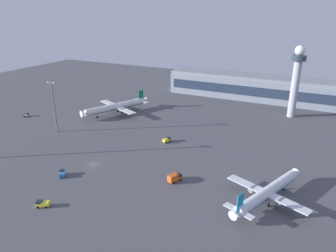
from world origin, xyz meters
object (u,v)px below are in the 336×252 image
at_px(control_tower, 296,77).
at_px(maintenance_van, 62,173).
at_px(baggage_tractor, 42,204).
at_px(apron_light_central, 54,104).
at_px(airplane_terminal_side, 267,192).
at_px(cargo_loader, 167,140).
at_px(pushback_tug, 27,115).
at_px(airplane_near_gate, 116,107).
at_px(catering_truck, 175,178).

height_order(control_tower, maintenance_van, control_tower).
xyz_separation_m(baggage_tractor, apron_light_central, (-44.55, 51.41, 13.93)).
xyz_separation_m(control_tower, apron_light_central, (-105.66, -80.07, -8.56)).
bearing_deg(airplane_terminal_side, maintenance_van, -145.44).
bearing_deg(cargo_loader, baggage_tractor, -79.42).
relative_size(baggage_tractor, pushback_tug, 1.41).
bearing_deg(airplane_near_gate, airplane_terminal_side, 175.04).
relative_size(maintenance_van, apron_light_central, 0.16).
height_order(control_tower, catering_truck, control_tower).
bearing_deg(baggage_tractor, airplane_terminal_side, -89.21).
distance_m(pushback_tug, maintenance_van, 82.38).
bearing_deg(catering_truck, baggage_tractor, -111.07).
height_order(baggage_tractor, pushback_tug, baggage_tractor).
xyz_separation_m(airplane_near_gate, cargo_loader, (46.88, -25.11, -3.18)).
xyz_separation_m(airplane_terminal_side, airplane_near_gate, (-98.67, 54.73, 0.67)).
xyz_separation_m(pushback_tug, catering_truck, (110.02, -28.01, 0.51)).
xyz_separation_m(airplane_near_gate, apron_light_central, (-10.19, -38.51, 10.75)).
bearing_deg(baggage_tractor, control_tower, -52.83).
distance_m(airplane_near_gate, cargo_loader, 53.27).
xyz_separation_m(control_tower, catering_truck, (-29.75, -97.95, -22.09)).
height_order(control_tower, airplane_terminal_side, control_tower).
relative_size(airplane_near_gate, catering_truck, 6.95).
bearing_deg(cargo_loader, pushback_tug, -156.43).
height_order(pushback_tug, apron_light_central, apron_light_central).
bearing_deg(maintenance_van, baggage_tractor, -107.96).
bearing_deg(maintenance_van, cargo_loader, 21.38).
xyz_separation_m(airplane_terminal_side, pushback_tug, (-142.96, 26.35, -2.62)).
bearing_deg(cargo_loader, control_tower, 75.42).
relative_size(airplane_terminal_side, pushback_tug, 11.22).
bearing_deg(cargo_loader, catering_truck, -37.41).
distance_m(baggage_tractor, apron_light_central, 69.43).
bearing_deg(airplane_terminal_side, baggage_tractor, -130.09).
bearing_deg(baggage_tractor, catering_truck, -70.99).
bearing_deg(airplane_near_gate, maintenance_van, 133.58).
xyz_separation_m(baggage_tractor, pushback_tug, (-78.64, 61.54, -0.11)).
xyz_separation_m(airplane_near_gate, catering_truck, (65.73, -56.39, -2.78)).
height_order(airplane_terminal_side, cargo_loader, airplane_terminal_side).
distance_m(baggage_tractor, cargo_loader, 66.01).
height_order(cargo_loader, apron_light_central, apron_light_central).
bearing_deg(apron_light_central, cargo_loader, 13.22).
relative_size(cargo_loader, apron_light_central, 0.17).
height_order(control_tower, baggage_tractor, control_tower).
xyz_separation_m(pushback_tug, cargo_loader, (91.16, 3.28, 0.11)).
relative_size(control_tower, maintenance_van, 9.49).
bearing_deg(catering_truck, pushback_tug, -172.25).
bearing_deg(airplane_near_gate, control_tower, -132.42).
xyz_separation_m(cargo_loader, apron_light_central, (-57.07, -13.40, 13.93)).
bearing_deg(apron_light_central, control_tower, 37.15).
height_order(cargo_loader, catering_truck, catering_truck).
bearing_deg(maintenance_van, apron_light_central, 92.62).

